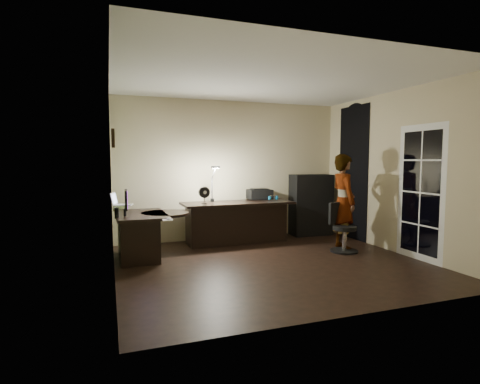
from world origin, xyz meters
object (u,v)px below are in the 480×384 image
object	(u,v)px
monitor	(125,207)
office_chair	(345,228)
desk_right	(238,222)
person	(343,202)
desk_left	(141,236)
cabinet	(311,205)

from	to	relation	value
monitor	office_chair	distance (m)	3.59
desk_right	person	xyz separation A→B (m)	(1.60, -1.03, 0.44)
desk_left	monitor	distance (m)	0.58
desk_left	cabinet	world-z (taller)	cabinet
desk_left	monitor	xyz separation A→B (m)	(-0.25, -0.20, 0.49)
monitor	desk_left	bearing A→B (deg)	41.65
cabinet	office_chair	world-z (taller)	cabinet
cabinet	person	bearing A→B (deg)	-91.08
cabinet	desk_right	bearing A→B (deg)	-168.98
cabinet	person	distance (m)	1.28
person	office_chair	bearing A→B (deg)	159.88
office_chair	person	size ratio (longest dim) A/B	0.50
monitor	person	distance (m)	3.66
office_chair	monitor	bearing A→B (deg)	160.58
office_chair	person	bearing A→B (deg)	50.35
desk_left	cabinet	bearing A→B (deg)	11.50
desk_right	cabinet	world-z (taller)	cabinet
office_chair	person	xyz separation A→B (m)	(0.12, 0.22, 0.41)
desk_right	cabinet	xyz separation A→B (m)	(1.69, 0.24, 0.24)
cabinet	monitor	world-z (taller)	cabinet
cabinet	desk_left	bearing A→B (deg)	-164.62
monitor	person	xyz separation A→B (m)	(3.64, -0.30, -0.02)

